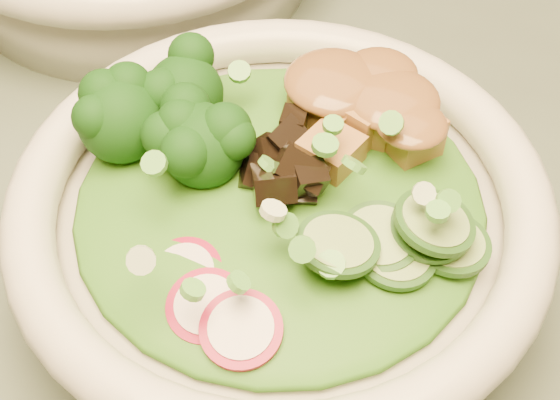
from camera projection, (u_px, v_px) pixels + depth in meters
The scene contains 10 objects.
dining_table at pixel (465, 346), 0.54m from camera, with size 1.20×0.80×0.75m.
salad_bowl at pixel (280, 224), 0.42m from camera, with size 0.28×0.28×0.08m.
lettuce_bed at pixel (280, 199), 0.40m from camera, with size 0.21×0.21×0.02m, color #2E6014.
broccoli_florets at pixel (179, 124), 0.41m from camera, with size 0.08×0.07×0.05m, color black, non-canonical shape.
radish_slices at pixel (196, 287), 0.36m from camera, with size 0.11×0.04×0.02m, color maroon, non-canonical shape.
cucumber_slices at pixel (395, 250), 0.36m from camera, with size 0.07×0.07×0.04m, color #9CC06A, non-canonical shape.
mushroom_heap at pixel (295, 165), 0.39m from camera, with size 0.07×0.07×0.04m, color black, non-canonical shape.
tofu_cubes at pixel (355, 111), 0.42m from camera, with size 0.09×0.06×0.04m, color olive, non-canonical shape.
peanut_sauce at pixel (357, 92), 0.41m from camera, with size 0.07×0.06×0.02m, color brown.
scallion_garnish at pixel (280, 166), 0.38m from camera, with size 0.20×0.20×0.02m, color #57A93B, non-canonical shape.
Camera 1 is at (0.05, -0.30, 1.12)m, focal length 50.00 mm.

